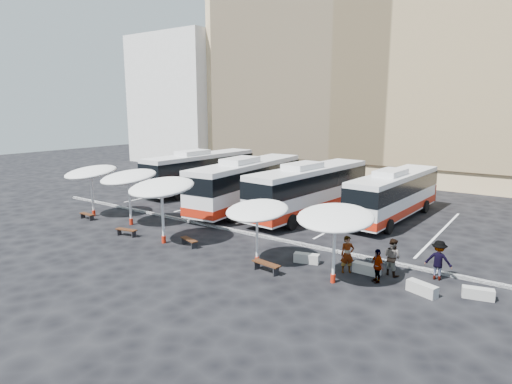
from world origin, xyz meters
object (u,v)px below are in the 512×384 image
Objects in this scene: bus_3 at (394,193)px; wood_bench_1 at (126,231)px; conc_bench_2 at (422,289)px; passenger_2 at (377,266)px; conc_bench_0 at (306,258)px; passenger_0 at (347,255)px; sunshade_3 at (257,211)px; sunshade_4 at (335,218)px; bus_2 at (310,188)px; sunshade_2 at (162,187)px; passenger_3 at (438,260)px; wood_bench_3 at (266,265)px; passenger_1 at (392,257)px; sunshade_1 at (129,177)px; conc_bench_1 at (367,269)px; wood_bench_2 at (189,241)px; bus_1 at (248,182)px; conc_bench_3 at (478,293)px; sunshade_0 at (91,172)px; wood_bench_0 at (87,215)px; bus_0 at (201,170)px.

bus_3 is 18.54m from wood_bench_1.
conc_bench_2 is 2.13m from passenger_2.
conc_bench_0 is 0.70× the size of passenger_0.
sunshade_3 is 4.24m from sunshade_4.
bus_2 is 12.70m from sunshade_4.
passenger_3 is at bearing 13.82° from sunshade_2.
sunshade_2 is 15.15m from passenger_3.
sunshade_4 is at bearing 12.81° from wood_bench_3.
wood_bench_1 is at bearing 33.23° from passenger_1.
sunshade_1 is 16.75m from conc_bench_1.
passenger_1 is at bearing 4.24° from sunshade_1.
bus_1 is at bearing 106.57° from wood_bench_2.
sunshade_2 is 6.52m from sunshade_3.
wood_bench_3 is 1.02× the size of passenger_2.
wood_bench_2 is 10.75m from passenger_2.
passenger_3 is at bearing 21.72° from sunshade_3.
bus_2 reaches higher than passenger_2.
wood_bench_2 is at bearing -172.54° from conc_bench_3.
sunshade_1 is 2.43× the size of passenger_0.
wood_bench_3 is 3.95m from passenger_0.
sunshade_0 is 1.08× the size of sunshade_2.
conc_bench_3 is (19.37, 2.74, -0.11)m from wood_bench_1.
passenger_0 is at bearing 9.47° from wood_bench_1.
sunshade_3 is 0.83× the size of sunshade_4.
bus_3 reaches higher than conc_bench_3.
bus_1 reaches higher than conc_bench_1.
passenger_3 reaches higher than wood_bench_3.
sunshade_4 is (10.72, 0.40, -0.29)m from sunshade_2.
conc_bench_2 is 0.83× the size of passenger_2.
sunshade_4 is at bearing 3.27° from wood_bench_1.
bus_1 is at bearing 140.93° from sunshade_4.
bus_3 is 13.10m from conc_bench_2.
sunshade_1 is at bearing -136.45° from bus_3.
sunshade_2 is 2.18× the size of passenger_1.
sunshade_3 is at bearing -4.22° from sunshade_0.
bus_3 is 11.48m from conc_bench_1.
sunshade_2 is 3.47m from wood_bench_2.
sunshade_3 reaches higher than wood_bench_3.
sunshade_4 is 3.51m from conc_bench_1.
wood_bench_0 is 0.75× the size of passenger_1.
bus_2 reaches higher than wood_bench_3.
sunshade_4 is at bearing -80.31° from bus_3.
bus_0 is 3.22× the size of sunshade_2.
wood_bench_1 is at bearing -10.16° from wood_bench_0.
passenger_2 is (1.61, 1.21, -2.27)m from sunshade_4.
wood_bench_1 is at bearing -170.04° from wood_bench_2.
conc_bench_2 is at bearing 2.08° from wood_bench_0.
sunshade_3 is at bearing 146.15° from wood_bench_3.
sunshade_3 is at bearing -1.00° from wood_bench_0.
sunshade_4 is at bearing 2.15° from sunshade_2.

